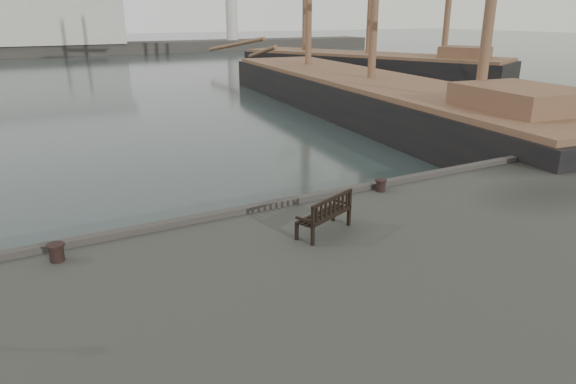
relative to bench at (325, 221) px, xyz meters
name	(u,v)px	position (x,y,z in m)	size (l,w,h in m)	color
ground	(260,253)	(-0.76, 2.58, -1.89)	(400.00, 400.00, 0.00)	black
breakwater	(5,32)	(-5.31, 94.58, 2.40)	(140.00, 9.50, 12.20)	#383530
bench	(325,221)	(0.00, 0.00, 0.00)	(1.92, 1.26, 1.05)	black
bollard_left	(56,253)	(-6.59, 1.67, -0.11)	(0.42, 0.42, 0.44)	black
bollard_right	(381,185)	(3.53, 2.02, -0.13)	(0.39, 0.39, 0.41)	black
tall_ship_main	(370,104)	(16.97, 20.18, -1.12)	(12.98, 41.62, 30.71)	black
tall_ship_far	(367,72)	(29.95, 37.70, -1.01)	(19.16, 31.56, 27.06)	black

